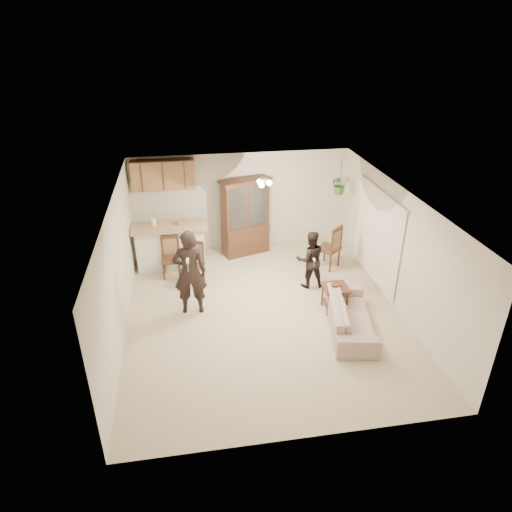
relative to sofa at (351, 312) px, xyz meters
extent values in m
plane|color=#C2B393|center=(-1.57, 0.79, -0.37)|extent=(6.50, 6.50, 0.00)
cube|color=white|center=(-1.57, 0.79, 2.13)|extent=(5.50, 6.50, 0.02)
cube|color=beige|center=(-1.57, 4.04, 0.88)|extent=(5.50, 0.02, 2.50)
cube|color=beige|center=(-1.57, -2.46, 0.88)|extent=(5.50, 0.02, 2.50)
cube|color=beige|center=(-4.32, 0.79, 0.88)|extent=(0.02, 6.50, 2.50)
cube|color=beige|center=(1.18, 0.79, 0.88)|extent=(0.02, 6.50, 2.50)
cube|color=silver|center=(-3.42, 3.14, 0.13)|extent=(1.60, 0.55, 1.00)
cube|color=tan|center=(-3.42, 3.14, 0.68)|extent=(1.75, 0.70, 0.08)
cube|color=brown|center=(-3.47, 3.86, 1.73)|extent=(1.50, 0.34, 0.70)
imported|color=#305421|center=(0.73, 3.19, 1.48)|extent=(0.43, 0.37, 0.48)
cylinder|color=black|center=(0.73, 3.19, 1.81)|extent=(0.01, 0.01, 0.65)
imported|color=beige|center=(0.00, 0.00, 0.00)|extent=(1.07, 1.98, 0.73)
imported|color=black|center=(-3.01, 1.09, 0.53)|extent=(0.68, 0.47, 1.80)
imported|color=black|center=(-0.36, 1.69, 0.31)|extent=(0.66, 0.52, 1.35)
cube|color=#351F13|center=(-1.54, 3.60, 0.02)|extent=(1.23, 0.79, 0.77)
cube|color=#351F13|center=(-1.54, 3.60, 0.98)|extent=(1.22, 0.73, 1.15)
cube|color=silver|center=(-1.54, 3.60, 0.98)|extent=(0.95, 0.32, 1.01)
cube|color=#351F13|center=(-1.54, 3.60, 1.57)|extent=(1.33, 0.84, 0.06)
cube|color=#351F13|center=(-0.10, 0.66, 0.17)|extent=(0.51, 0.51, 0.04)
cube|color=#351F13|center=(-0.10, 0.66, -0.22)|extent=(0.43, 0.43, 0.03)
cube|color=#351F13|center=(-0.10, 0.66, 0.22)|extent=(0.18, 0.12, 0.06)
cube|color=#351F13|center=(-3.43, 2.65, 0.07)|extent=(0.44, 0.44, 0.05)
cube|color=#A18350|center=(-3.43, 2.65, 0.33)|extent=(0.32, 0.04, 0.38)
cube|color=#351F13|center=(-3.43, 2.65, 0.57)|extent=(0.39, 0.04, 0.08)
cube|color=#351F13|center=(-2.95, 2.19, 0.08)|extent=(0.60, 0.60, 0.05)
cube|color=#A18350|center=(-2.95, 2.19, 0.35)|extent=(0.31, 0.18, 0.39)
cube|color=#351F13|center=(-2.95, 2.19, 0.60)|extent=(0.38, 0.22, 0.08)
cube|color=#351F13|center=(0.32, 2.50, 0.12)|extent=(0.68, 0.68, 0.05)
cube|color=#A18350|center=(0.32, 2.50, 0.41)|extent=(0.30, 0.27, 0.42)
cube|color=#351F13|center=(0.32, 2.50, 0.69)|extent=(0.36, 0.33, 0.08)
cube|color=white|center=(-3.04, 0.66, 1.03)|extent=(0.06, 0.16, 0.05)
cube|color=white|center=(-0.37, 1.38, 0.45)|extent=(0.04, 0.12, 0.04)
camera|label=1|loc=(-3.00, -6.93, 4.98)|focal=32.00mm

